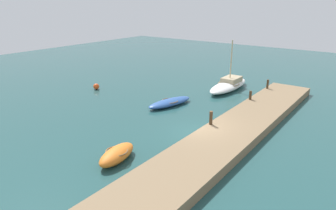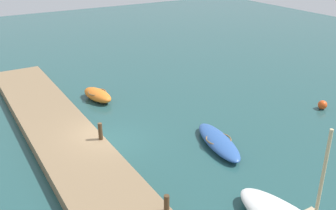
{
  "view_description": "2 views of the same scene",
  "coord_description": "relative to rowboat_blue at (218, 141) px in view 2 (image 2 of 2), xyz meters",
  "views": [
    {
      "loc": [
        -16.45,
        -9.59,
        8.56
      ],
      "look_at": [
        0.76,
        3.19,
        1.15
      ],
      "focal_mm": 32.71,
      "sensor_mm": 36.0,
      "label": 1
    },
    {
      "loc": [
        17.59,
        -6.69,
        10.37
      ],
      "look_at": [
        -0.81,
        4.33,
        0.99
      ],
      "focal_mm": 41.16,
      "sensor_mm": 36.0,
      "label": 2
    }
  ],
  "objects": [
    {
      "name": "marker_buoy",
      "position": [
        -0.4,
        8.88,
        0.01
      ],
      "size": [
        0.59,
        0.59,
        0.59
      ],
      "primitive_type": "sphere",
      "color": "#E54C19",
      "rests_on": "ground_plane"
    },
    {
      "name": "mooring_post_west",
      "position": [
        -2.9,
        -5.53,
        0.8
      ],
      "size": [
        0.22,
        0.22,
        0.93
      ],
      "primitive_type": "cylinder",
      "color": "#47331E",
      "rests_on": "dock_platform"
    },
    {
      "name": "rowboat_blue",
      "position": [
        0.0,
        0.0,
        0.0
      ],
      "size": [
        4.61,
        2.28,
        0.56
      ],
      "rotation": [
        0.0,
        0.0,
        -0.23
      ],
      "color": "#2D569E",
      "rests_on": "ground_plane"
    },
    {
      "name": "dock_platform",
      "position": [
        -3.41,
        -7.03,
        0.02
      ],
      "size": [
        27.84,
        3.49,
        0.62
      ],
      "primitive_type": "cube",
      "color": "#846B4C",
      "rests_on": "ground_plane"
    },
    {
      "name": "mooring_post_mid_west",
      "position": [
        3.85,
        -5.53,
        0.7
      ],
      "size": [
        0.22,
        0.22,
        0.74
      ],
      "primitive_type": "cylinder",
      "color": "#47331E",
      "rests_on": "dock_platform"
    },
    {
      "name": "dinghy_orange",
      "position": [
        -9.37,
        -3.21,
        0.11
      ],
      "size": [
        3.01,
        1.7,
        0.78
      ],
      "rotation": [
        0.0,
        0.0,
        0.19
      ],
      "color": "orange",
      "rests_on": "ground_plane"
    },
    {
      "name": "ground_plane",
      "position": [
        -3.41,
        -4.96,
        -0.29
      ],
      "size": [
        84.0,
        84.0,
        0.0
      ],
      "primitive_type": "plane",
      "color": "#234C4C"
    }
  ]
}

